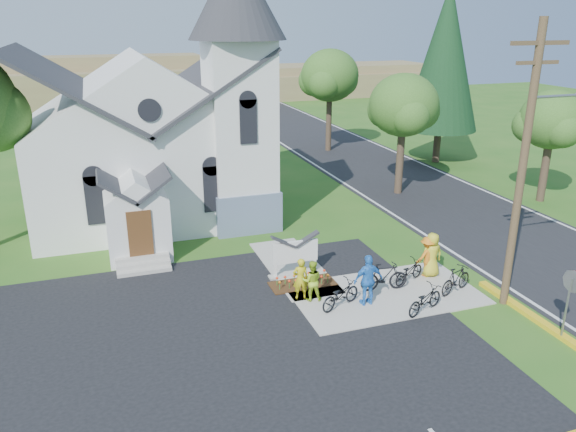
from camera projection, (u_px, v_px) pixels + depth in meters
name	position (u px, v px, depth m)	size (l,w,h in m)	color
ground	(355.00, 307.00, 20.45)	(120.00, 120.00, 0.00)	#2A5F1B
parking_lot	(169.00, 375.00, 16.52)	(20.00, 16.00, 0.02)	black
road	(395.00, 178.00, 36.88)	(8.00, 90.00, 0.02)	black
sidewalk	(385.00, 294.00, 21.34)	(7.00, 4.00, 0.05)	#AAA79A
church	(153.00, 117.00, 28.16)	(12.35, 12.00, 13.00)	white
church_sign	(295.00, 252.00, 22.59)	(2.20, 0.40, 1.70)	#AAA79A
flower_bed	(303.00, 284.00, 22.12)	(2.60, 1.10, 0.07)	#361E0E
utility_pole	(525.00, 160.00, 18.95)	(3.45, 0.28, 10.00)	#483124
stop_sign	(570.00, 291.00, 17.77)	(0.11, 0.76, 2.48)	gray
tree_road_near	(404.00, 106.00, 32.01)	(4.00, 4.00, 7.05)	#39291F
tree_road_mid	(330.00, 76.00, 42.67)	(4.40, 4.40, 7.80)	#39291F
tree_road_far	(552.00, 120.00, 30.77)	(3.60, 3.60, 6.30)	#39291F
conifer	(445.00, 57.00, 38.62)	(5.20, 5.20, 12.40)	#39291F
distant_hills	(188.00, 83.00, 70.99)	(61.00, 10.00, 5.60)	olive
cyclist_0	(301.00, 279.00, 20.71)	(0.59, 0.39, 1.61)	gold
bike_0	(340.00, 295.00, 20.19)	(0.65, 1.85, 0.97)	black
cyclist_1	(312.00, 281.00, 20.60)	(0.76, 0.59, 1.56)	#A0C725
bike_1	(384.00, 277.00, 21.41)	(0.53, 1.87, 1.12)	black
cyclist_2	(368.00, 280.00, 20.23)	(1.13, 0.47, 1.93)	#2B7FDB
bike_2	(425.00, 300.00, 19.85)	(0.63, 1.81, 0.95)	black
cyclist_3	(427.00, 256.00, 22.56)	(1.08, 0.62, 1.68)	orange
bike_3	(456.00, 280.00, 21.26)	(0.49, 1.75, 1.05)	black
cyclist_4	(432.00, 255.00, 22.52)	(0.90, 0.58, 1.84)	gold
bike_4	(409.00, 271.00, 22.13)	(0.59, 1.69, 0.89)	black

